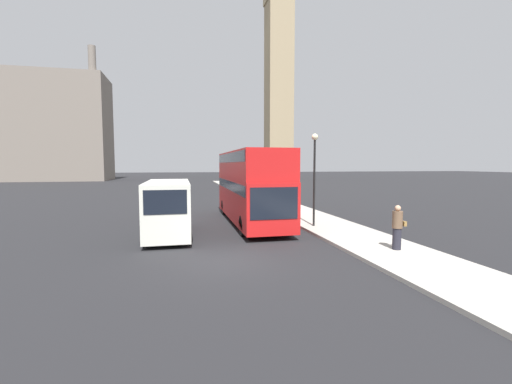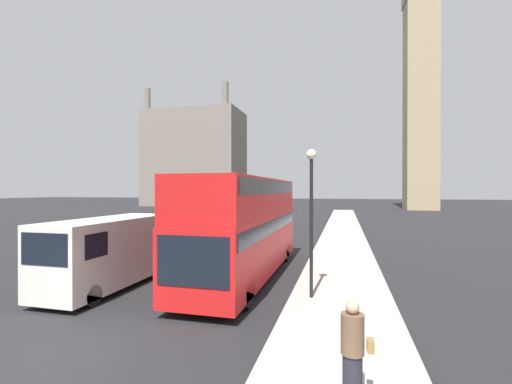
# 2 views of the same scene
# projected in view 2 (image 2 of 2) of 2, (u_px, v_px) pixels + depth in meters

# --- Properties ---
(ground_plane) EXTENTS (300.00, 300.00, 0.00)m
(ground_plane) POSITION_uv_depth(u_px,v_px,m) (51.00, 352.00, 8.24)
(ground_plane) COLOR black
(clock_tower) EXTENTS (6.25, 6.42, 59.35)m
(clock_tower) POSITION_uv_depth(u_px,v_px,m) (421.00, 56.00, 67.61)
(clock_tower) COLOR tan
(clock_tower) RESTS_ON ground_plane
(building_block_distant) EXTENTS (23.59, 12.76, 28.60)m
(building_block_distant) POSITION_uv_depth(u_px,v_px,m) (195.00, 159.00, 85.89)
(building_block_distant) COLOR slate
(building_block_distant) RESTS_ON ground_plane
(red_double_decker_bus) EXTENTS (2.63, 11.16, 4.41)m
(red_double_decker_bus) POSITION_uv_depth(u_px,v_px,m) (246.00, 222.00, 15.31)
(red_double_decker_bus) COLOR red
(red_double_decker_bus) RESTS_ON ground_plane
(white_van) EXTENTS (2.12, 6.10, 2.77)m
(white_van) POSITION_uv_depth(u_px,v_px,m) (107.00, 251.00, 13.55)
(white_van) COLOR silver
(white_van) RESTS_ON ground_plane
(pedestrian) EXTENTS (0.57, 0.41, 1.82)m
(pedestrian) POSITION_uv_depth(u_px,v_px,m) (353.00, 352.00, 6.00)
(pedestrian) COLOR #23232D
(pedestrian) RESTS_ON sidewalk_strip
(street_lamp) EXTENTS (0.36, 0.36, 5.19)m
(street_lamp) POSITION_uv_depth(u_px,v_px,m) (311.00, 199.00, 11.96)
(street_lamp) COLOR black
(street_lamp) RESTS_ON sidewalk_strip
(parked_sedan) EXTENTS (1.88, 4.78, 1.60)m
(parked_sedan) POSITION_uv_depth(u_px,v_px,m) (260.00, 217.00, 40.88)
(parked_sedan) COLOR #99999E
(parked_sedan) RESTS_ON ground_plane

